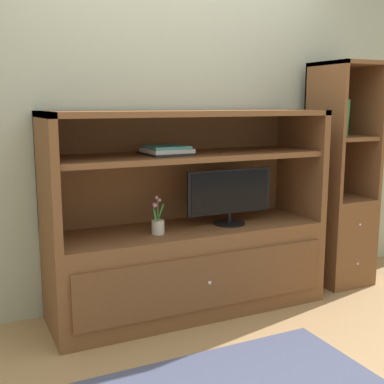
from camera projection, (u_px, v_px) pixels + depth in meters
name	position (u px, v px, depth m)	size (l,w,h in m)	color
ground_plane	(216.00, 332.00, 3.12)	(8.00, 8.00, 0.00)	tan
painted_rear_wall	(168.00, 105.00, 3.54)	(6.00, 0.10, 2.80)	#ADB29E
media_console	(188.00, 247.00, 3.40)	(1.89, 0.61, 1.37)	brown
tv_monitor	(230.00, 195.00, 3.42)	(0.64, 0.22, 0.39)	black
potted_plant	(158.00, 225.00, 3.18)	(0.08, 0.08, 0.25)	beige
magazine_stack	(166.00, 150.00, 3.21)	(0.30, 0.33, 0.06)	black
bookshelf_tall	(338.00, 210.00, 3.94)	(0.41, 0.46, 1.72)	brown
upright_book_row	(336.00, 121.00, 3.77)	(0.14, 0.15, 0.28)	gold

